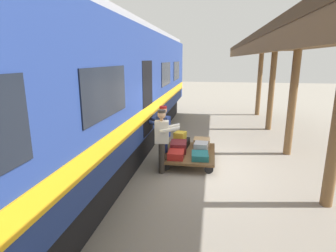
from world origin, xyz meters
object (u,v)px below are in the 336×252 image
at_px(suitcase_gray_aluminum, 201,148).
at_px(suitcase_tan_vintage, 202,143).
at_px(suitcase_red_plastic, 176,154).
at_px(suitcase_teal_softside, 200,156).
at_px(suitcase_maroon_trunk, 179,147).
at_px(porter_by_door, 163,139).
at_px(suitcase_yellow_case, 180,136).
at_px(luggage_cart, 190,153).
at_px(suitcase_black_hardshell, 181,143).
at_px(train_car, 96,93).
at_px(porter_in_overalls, 163,133).

xyz_separation_m(suitcase_gray_aluminum, suitcase_tan_vintage, (0.00, -0.54, -0.01)).
relative_size(suitcase_red_plastic, suitcase_teal_softside, 1.10).
height_order(suitcase_maroon_trunk, porter_by_door, porter_by_door).
distance_m(suitcase_maroon_trunk, suitcase_yellow_case, 0.56).
bearing_deg(suitcase_gray_aluminum, suitcase_tan_vintage, -90.00).
xyz_separation_m(suitcase_gray_aluminum, suitcase_red_plastic, (0.66, 0.54, -0.05)).
bearing_deg(suitcase_yellow_case, luggage_cart, 123.65).
bearing_deg(suitcase_maroon_trunk, suitcase_tan_vintage, -141.12).
distance_m(luggage_cart, suitcase_yellow_case, 0.74).
xyz_separation_m(luggage_cart, suitcase_maroon_trunk, (0.33, 0.00, 0.19)).
bearing_deg(suitcase_black_hardshell, suitcase_teal_softside, 121.80).
bearing_deg(porter_by_door, train_car, -12.54).
bearing_deg(suitcase_yellow_case, train_car, 22.17).
bearing_deg(suitcase_black_hardshell, porter_in_overalls, 60.81).
relative_size(suitcase_teal_softside, porter_in_overalls, 0.33).
bearing_deg(suitcase_maroon_trunk, suitcase_red_plastic, 90.00).
height_order(train_car, suitcase_black_hardshell, train_car).
bearing_deg(suitcase_tan_vintage, suitcase_maroon_trunk, 38.88).
relative_size(suitcase_black_hardshell, suitcase_gray_aluminum, 1.38).
distance_m(suitcase_tan_vintage, suitcase_yellow_case, 0.71).
relative_size(suitcase_yellow_case, porter_by_door, 0.22).
bearing_deg(porter_by_door, suitcase_gray_aluminum, -139.39).
relative_size(suitcase_black_hardshell, suitcase_teal_softside, 1.07).
bearing_deg(suitcase_yellow_case, porter_in_overalls, 61.69).
height_order(suitcase_red_plastic, suitcase_teal_softside, suitcase_red_plastic).
distance_m(suitcase_yellow_case, porter_by_door, 1.44).
relative_size(suitcase_tan_vintage, suitcase_maroon_trunk, 0.79).
bearing_deg(suitcase_tan_vintage, porter_in_overalls, 35.30).
xyz_separation_m(train_car, suitcase_teal_softside, (-2.98, 0.13, -1.67)).
distance_m(suitcase_gray_aluminum, suitcase_maroon_trunk, 0.66).
distance_m(suitcase_teal_softside, suitcase_yellow_case, 1.29).
height_order(suitcase_black_hardshell, suitcase_red_plastic, suitcase_black_hardshell).
distance_m(suitcase_maroon_trunk, porter_in_overalls, 0.68).
bearing_deg(train_car, suitcase_black_hardshell, -157.84).
relative_size(suitcase_tan_vintage, suitcase_red_plastic, 0.79).
bearing_deg(train_car, suitcase_teal_softside, 177.52).
xyz_separation_m(suitcase_tan_vintage, porter_in_overalls, (1.10, 0.78, 0.48)).
height_order(suitcase_black_hardshell, suitcase_teal_softside, suitcase_black_hardshell).
height_order(porter_in_overalls, porter_by_door, same).
height_order(train_car, suitcase_yellow_case, train_car).
bearing_deg(suitcase_red_plastic, train_car, -3.19).
bearing_deg(luggage_cart, suitcase_tan_vintage, -121.80).
relative_size(suitcase_gray_aluminum, suitcase_yellow_case, 1.17).
distance_m(train_car, suitcase_black_hardshell, 2.99).
relative_size(luggage_cart, porter_by_door, 1.14).
relative_size(suitcase_maroon_trunk, porter_by_door, 0.37).
distance_m(suitcase_teal_softside, suitcase_maroon_trunk, 0.85).
distance_m(luggage_cart, suitcase_black_hardshell, 0.65).
xyz_separation_m(suitcase_black_hardshell, suitcase_tan_vintage, (-0.66, 0.00, 0.03)).
height_order(train_car, suitcase_tan_vintage, train_car).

